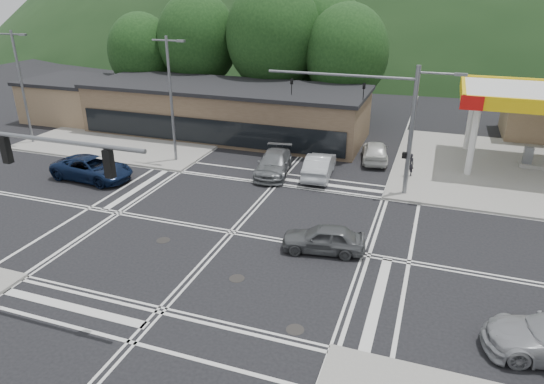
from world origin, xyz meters
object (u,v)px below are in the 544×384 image
(pedestrian, at_px, (410,165))
(car_northbound, at_px, (274,163))
(car_grey_center, at_px, (324,238))
(car_queue_a, at_px, (319,165))
(car_blue_west, at_px, (92,168))
(car_queue_b, at_px, (375,151))

(pedestrian, bearing_deg, car_northbound, -7.16)
(pedestrian, bearing_deg, car_grey_center, 53.33)
(pedestrian, bearing_deg, car_queue_a, -4.84)
(car_grey_center, relative_size, car_northbound, 0.78)
(car_northbound, bearing_deg, car_blue_west, -164.62)
(car_queue_a, bearing_deg, car_northbound, 5.16)
(car_grey_center, relative_size, car_queue_a, 0.84)
(car_queue_a, xyz_separation_m, car_northbound, (-3.11, -0.55, -0.04))
(car_blue_west, height_order, car_queue_b, car_blue_west)
(car_grey_center, bearing_deg, car_queue_b, 169.06)
(car_queue_a, distance_m, car_northbound, 3.16)
(car_blue_west, height_order, car_grey_center, car_blue_west)
(car_grey_center, bearing_deg, car_northbound, -157.18)
(car_northbound, bearing_deg, car_grey_center, -66.88)
(car_queue_b, xyz_separation_m, pedestrian, (2.69, -2.69, 0.19))
(car_queue_a, relative_size, car_queue_b, 1.08)
(car_grey_center, distance_m, pedestrian, 12.02)
(car_grey_center, height_order, pedestrian, pedestrian)
(car_queue_b, bearing_deg, car_grey_center, 78.52)
(car_queue_b, distance_m, pedestrian, 3.81)
(car_grey_center, relative_size, pedestrian, 2.53)
(car_queue_a, relative_size, car_northbound, 0.93)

